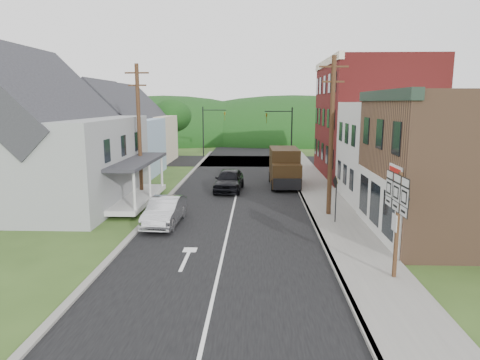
# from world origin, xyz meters

# --- Properties ---
(ground) EXTENTS (120.00, 120.00, 0.00)m
(ground) POSITION_xyz_m (0.00, 0.00, 0.00)
(ground) COLOR #2D4719
(ground) RESTS_ON ground
(road) EXTENTS (9.00, 90.00, 0.02)m
(road) POSITION_xyz_m (0.00, 10.00, 0.00)
(road) COLOR black
(road) RESTS_ON ground
(cross_road) EXTENTS (60.00, 9.00, 0.02)m
(cross_road) POSITION_xyz_m (0.00, 27.00, 0.00)
(cross_road) COLOR black
(cross_road) RESTS_ON ground
(sidewalk_right) EXTENTS (2.80, 55.00, 0.15)m
(sidewalk_right) POSITION_xyz_m (5.90, 8.00, 0.07)
(sidewalk_right) COLOR slate
(sidewalk_right) RESTS_ON ground
(curb_right) EXTENTS (0.20, 55.00, 0.15)m
(curb_right) POSITION_xyz_m (4.55, 8.00, 0.07)
(curb_right) COLOR slate
(curb_right) RESTS_ON ground
(curb_left) EXTENTS (0.30, 55.00, 0.12)m
(curb_left) POSITION_xyz_m (-4.65, 8.00, 0.06)
(curb_left) COLOR slate
(curb_left) RESTS_ON ground
(storefront_tan) EXTENTS (8.00, 8.00, 7.00)m
(storefront_tan) POSITION_xyz_m (11.30, 0.00, 3.50)
(storefront_tan) COLOR brown
(storefront_tan) RESTS_ON ground
(storefront_white) EXTENTS (8.00, 7.00, 6.50)m
(storefront_white) POSITION_xyz_m (11.30, 7.50, 3.25)
(storefront_white) COLOR silver
(storefront_white) RESTS_ON ground
(storefront_red) EXTENTS (8.00, 12.00, 10.00)m
(storefront_red) POSITION_xyz_m (11.30, 17.00, 5.00)
(storefront_red) COLOR maroon
(storefront_red) RESTS_ON ground
(house_gray) EXTENTS (10.20, 12.24, 8.35)m
(house_gray) POSITION_xyz_m (-12.00, 6.00, 4.23)
(house_gray) COLOR gray
(house_gray) RESTS_ON ground
(house_blue) EXTENTS (7.14, 8.16, 7.28)m
(house_blue) POSITION_xyz_m (-11.00, 17.00, 3.69)
(house_blue) COLOR #90A7C4
(house_blue) RESTS_ON ground
(house_cream) EXTENTS (7.14, 8.16, 7.28)m
(house_cream) POSITION_xyz_m (-11.50, 26.00, 3.69)
(house_cream) COLOR beige
(house_cream) RESTS_ON ground
(utility_pole_right) EXTENTS (1.60, 0.26, 9.00)m
(utility_pole_right) POSITION_xyz_m (5.60, 3.50, 4.66)
(utility_pole_right) COLOR #472D19
(utility_pole_right) RESTS_ON ground
(utility_pole_left) EXTENTS (1.60, 0.26, 9.00)m
(utility_pole_left) POSITION_xyz_m (-6.50, 8.00, 4.66)
(utility_pole_left) COLOR #472D19
(utility_pole_left) RESTS_ON ground
(traffic_signal_right) EXTENTS (2.87, 0.20, 6.00)m
(traffic_signal_right) POSITION_xyz_m (4.30, 23.50, 3.76)
(traffic_signal_right) COLOR black
(traffic_signal_right) RESTS_ON ground
(traffic_signal_left) EXTENTS (2.87, 0.20, 6.00)m
(traffic_signal_left) POSITION_xyz_m (-4.30, 30.50, 3.76)
(traffic_signal_left) COLOR black
(traffic_signal_left) RESTS_ON ground
(tree_left_b) EXTENTS (4.80, 4.80, 6.94)m
(tree_left_b) POSITION_xyz_m (-17.00, 12.00, 4.88)
(tree_left_b) COLOR #382616
(tree_left_b) RESTS_ON ground
(tree_left_c) EXTENTS (5.80, 5.80, 8.41)m
(tree_left_c) POSITION_xyz_m (-19.00, 20.00, 5.94)
(tree_left_c) COLOR #382616
(tree_left_c) RESTS_ON ground
(tree_left_d) EXTENTS (4.80, 4.80, 6.94)m
(tree_left_d) POSITION_xyz_m (-9.00, 32.00, 4.88)
(tree_left_d) COLOR #382616
(tree_left_d) RESTS_ON ground
(forested_ridge) EXTENTS (90.00, 30.00, 16.00)m
(forested_ridge) POSITION_xyz_m (0.00, 55.00, 0.00)
(forested_ridge) COLOR black
(forested_ridge) RESTS_ON ground
(silver_sedan) EXTENTS (1.71, 4.50, 1.47)m
(silver_sedan) POSITION_xyz_m (-3.46, 1.36, 0.73)
(silver_sedan) COLOR silver
(silver_sedan) RESTS_ON ground
(dark_sedan) EXTENTS (2.22, 4.89, 1.63)m
(dark_sedan) POSITION_xyz_m (-0.60, 10.45, 0.81)
(dark_sedan) COLOR black
(dark_sedan) RESTS_ON ground
(delivery_van) EXTENTS (2.29, 5.33, 2.96)m
(delivery_van) POSITION_xyz_m (3.60, 12.33, 1.50)
(delivery_van) COLOR black
(delivery_van) RESTS_ON ground
(route_sign_cluster) EXTENTS (0.22, 2.23, 3.91)m
(route_sign_cluster) POSITION_xyz_m (6.47, -5.55, 2.68)
(route_sign_cluster) COLOR #472D19
(route_sign_cluster) RESTS_ON sidewalk_right
(warning_sign) EXTENTS (0.17, 0.70, 2.55)m
(warning_sign) POSITION_xyz_m (5.65, 1.77, 1.78)
(warning_sign) COLOR black
(warning_sign) RESTS_ON sidewalk_right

